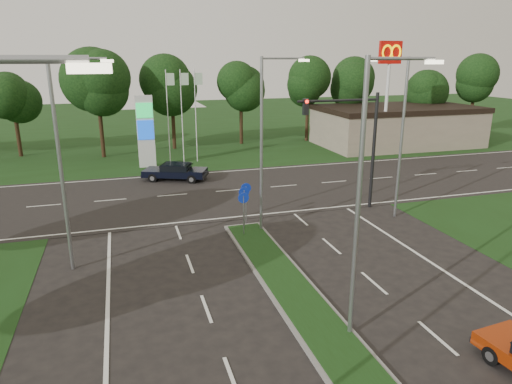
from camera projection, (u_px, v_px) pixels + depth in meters
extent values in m
cube|color=#173210|center=(168.00, 128.00, 60.09)|extent=(160.00, 50.00, 0.02)
cube|color=black|center=(216.00, 192.00, 31.60)|extent=(160.00, 12.00, 0.02)
cube|color=slate|center=(357.00, 376.00, 13.21)|extent=(2.00, 26.00, 0.12)
cube|color=gray|center=(397.00, 126.00, 48.11)|extent=(16.00, 9.00, 4.00)
cylinder|color=gray|center=(358.00, 208.00, 14.01)|extent=(0.16, 0.16, 9.00)
cylinder|color=gray|center=(402.00, 59.00, 13.07)|extent=(2.20, 0.10, 0.10)
cube|color=#FFF2CC|center=(434.00, 62.00, 13.40)|extent=(0.50, 0.22, 0.12)
cylinder|color=gray|center=(261.00, 148.00, 23.20)|extent=(0.16, 0.16, 9.00)
cylinder|color=gray|center=(283.00, 58.00, 22.26)|extent=(2.20, 0.10, 0.10)
cube|color=#FFF2CC|center=(304.00, 60.00, 22.59)|extent=(0.50, 0.22, 0.12)
cube|color=#FFF2CC|center=(90.00, 68.00, 5.33)|extent=(0.50, 0.22, 0.12)
cylinder|color=gray|center=(61.00, 169.00, 18.81)|extent=(0.16, 0.16, 9.00)
cylinder|color=gray|center=(77.00, 58.00, 17.87)|extent=(2.20, 0.10, 0.10)
cube|color=#FFF2CC|center=(107.00, 61.00, 18.20)|extent=(0.50, 0.22, 0.12)
cylinder|color=gray|center=(401.00, 140.00, 25.45)|extent=(0.16, 0.16, 9.00)
cylinder|color=gray|center=(391.00, 58.00, 23.91)|extent=(2.20, 0.10, 0.10)
cube|color=#FFF2CC|center=(372.00, 60.00, 23.63)|extent=(0.50, 0.22, 0.12)
cylinder|color=black|center=(373.00, 152.00, 27.44)|extent=(0.20, 0.20, 7.00)
cylinder|color=black|center=(338.00, 100.00, 25.87)|extent=(5.00, 0.14, 0.14)
cube|color=black|center=(306.00, 107.00, 25.41)|extent=(0.28, 0.28, 0.90)
sphere|color=#FF190C|center=(307.00, 102.00, 25.16)|extent=(0.20, 0.20, 0.20)
cylinder|color=gray|center=(244.00, 216.00, 23.40)|extent=(0.06, 0.06, 2.20)
cylinder|color=#0C26A5|center=(243.00, 198.00, 23.12)|extent=(0.56, 0.04, 0.56)
cylinder|color=gray|center=(244.00, 210.00, 24.40)|extent=(0.06, 0.06, 2.20)
cylinder|color=#0C26A5|center=(244.00, 192.00, 24.12)|extent=(0.56, 0.04, 0.56)
cylinder|color=gray|center=(246.00, 206.00, 25.13)|extent=(0.06, 0.06, 2.20)
cylinder|color=#0C26A5|center=(246.00, 188.00, 24.84)|extent=(0.56, 0.04, 0.56)
cube|color=silver|center=(146.00, 132.00, 37.93)|extent=(1.40, 0.30, 6.00)
cube|color=#0CA53F|center=(144.00, 110.00, 37.25)|extent=(1.30, 0.08, 1.20)
cube|color=#0C3FBF|center=(146.00, 130.00, 37.71)|extent=(1.30, 0.08, 1.60)
cylinder|color=silver|center=(168.00, 118.00, 39.11)|extent=(0.08, 0.08, 8.00)
cube|color=#B2D8B2|center=(170.00, 79.00, 38.31)|extent=(0.70, 0.02, 1.00)
cylinder|color=silver|center=(182.00, 117.00, 39.44)|extent=(0.08, 0.08, 8.00)
cube|color=#B2D8B2|center=(184.00, 79.00, 38.64)|extent=(0.70, 0.02, 1.00)
cylinder|color=silver|center=(196.00, 117.00, 39.77)|extent=(0.08, 0.08, 8.00)
cube|color=#B2D8B2|center=(198.00, 79.00, 38.97)|extent=(0.70, 0.02, 1.00)
cylinder|color=silver|center=(386.00, 102.00, 42.49)|extent=(0.30, 0.30, 10.00)
cube|color=#BF0C07|center=(390.00, 52.00, 41.25)|extent=(2.20, 0.35, 2.00)
torus|color=#FFC600|center=(387.00, 52.00, 40.92)|extent=(1.06, 0.16, 1.06)
torus|color=#FFC600|center=(396.00, 52.00, 41.17)|extent=(1.06, 0.16, 1.06)
cylinder|color=black|center=(183.00, 128.00, 45.69)|extent=(0.36, 0.36, 4.40)
sphere|color=black|center=(181.00, 84.00, 44.47)|extent=(6.00, 6.00, 6.00)
sphere|color=black|center=(184.00, 73.00, 44.09)|extent=(4.80, 4.80, 4.80)
cylinder|color=black|center=(492.00, 356.00, 13.74)|extent=(0.25, 0.59, 0.58)
cube|color=black|center=(175.00, 173.00, 34.49)|extent=(5.03, 3.59, 0.48)
cube|color=black|center=(176.00, 167.00, 34.35)|extent=(2.52, 2.30, 0.44)
cube|color=black|center=(176.00, 164.00, 34.28)|extent=(2.14, 2.06, 0.04)
cylinder|color=black|center=(153.00, 178.00, 33.89)|extent=(0.69, 0.45, 0.66)
cylinder|color=black|center=(160.00, 173.00, 35.56)|extent=(0.69, 0.45, 0.66)
cylinder|color=black|center=(192.00, 179.00, 33.56)|extent=(0.69, 0.45, 0.66)
cylinder|color=black|center=(197.00, 174.00, 35.22)|extent=(0.69, 0.45, 0.66)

